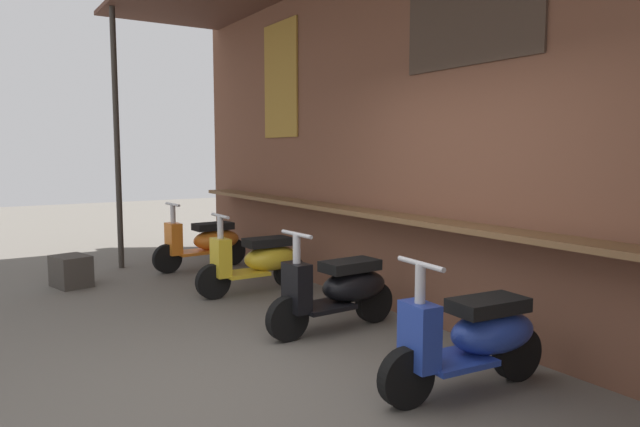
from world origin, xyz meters
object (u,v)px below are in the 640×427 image
scooter_black (340,289)px  merchandise_crate (71,271)px  scooter_orange (206,241)px  scooter_blue (475,337)px  scooter_yellow (259,260)px

scooter_black → merchandise_crate: 3.73m
scooter_orange → scooter_black: 3.43m
scooter_black → scooter_blue: 1.67m
scooter_yellow → scooter_black: 1.71m
scooter_yellow → merchandise_crate: 2.40m
scooter_yellow → scooter_blue: bearing=90.1°
scooter_black → scooter_blue: size_ratio=1.00×
scooter_yellow → scooter_blue: 3.38m
scooter_yellow → merchandise_crate: scooter_yellow is taller
scooter_orange → merchandise_crate: bearing=2.4°
scooter_orange → scooter_blue: (5.10, -0.00, 0.00)m
scooter_orange → scooter_yellow: size_ratio=1.00×
scooter_black → merchandise_crate: size_ratio=2.99×
scooter_orange → scooter_blue: size_ratio=1.00×
scooter_yellow → scooter_blue: size_ratio=1.00×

